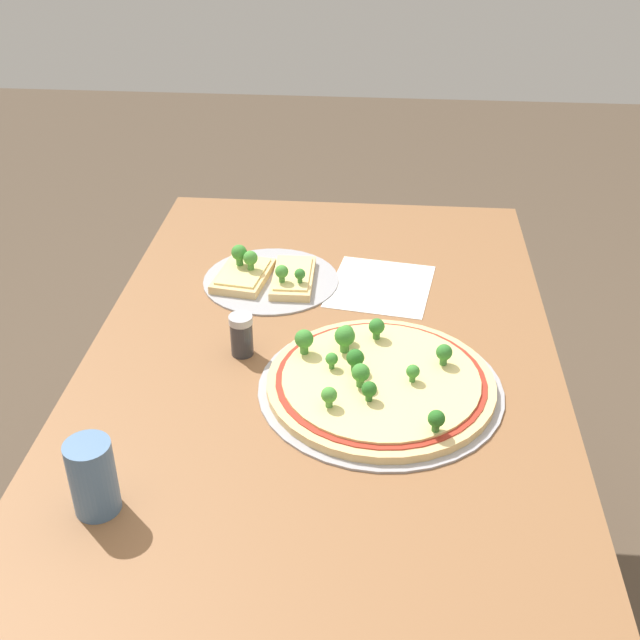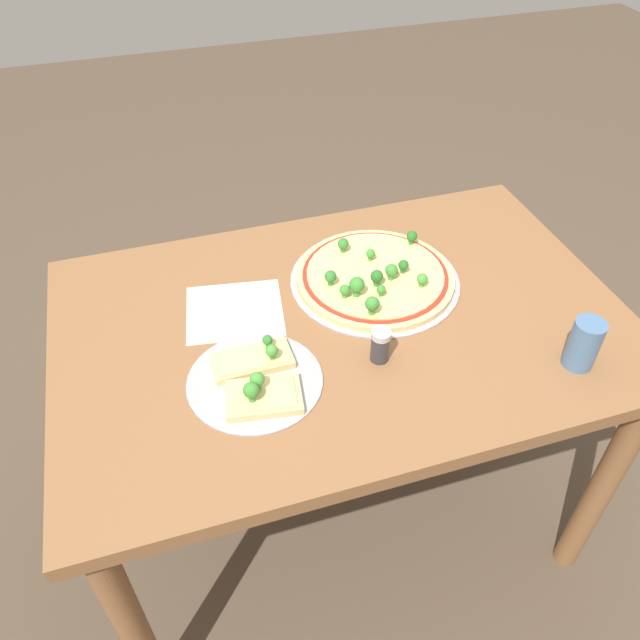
{
  "view_description": "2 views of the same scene",
  "coord_description": "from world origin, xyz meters",
  "px_view_note": "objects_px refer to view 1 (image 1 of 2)",
  "views": [
    {
      "loc": [
        1.15,
        0.09,
        1.53
      ],
      "look_at": [
        -0.06,
        -0.01,
        0.77
      ],
      "focal_mm": 45.0,
      "sensor_mm": 36.0,
      "label": 1
    },
    {
      "loc": [
        -0.35,
        -0.94,
        1.67
      ],
      "look_at": [
        -0.06,
        -0.01,
        0.77
      ],
      "focal_mm": 35.0,
      "sensor_mm": 36.0,
      "label": 2
    }
  ],
  "objects_px": {
    "condiment_shaker": "(242,335)",
    "drinking_cup": "(93,477)",
    "pizza_tray_slice": "(268,276)",
    "dining_table": "(323,394)",
    "pizza_tray_whole": "(379,382)"
  },
  "relations": [
    {
      "from": "dining_table",
      "to": "drinking_cup",
      "type": "relative_size",
      "value": 11.24
    },
    {
      "from": "pizza_tray_whole",
      "to": "pizza_tray_slice",
      "type": "distance_m",
      "value": 0.4
    },
    {
      "from": "drinking_cup",
      "to": "pizza_tray_slice",
      "type": "bearing_deg",
      "value": 167.53
    },
    {
      "from": "dining_table",
      "to": "pizza_tray_slice",
      "type": "distance_m",
      "value": 0.28
    },
    {
      "from": "pizza_tray_slice",
      "to": "condiment_shaker",
      "type": "relative_size",
      "value": 3.58
    },
    {
      "from": "pizza_tray_whole",
      "to": "condiment_shaker",
      "type": "relative_size",
      "value": 5.26
    },
    {
      "from": "pizza_tray_whole",
      "to": "drinking_cup",
      "type": "bearing_deg",
      "value": -51.13
    },
    {
      "from": "pizza_tray_whole",
      "to": "condiment_shaker",
      "type": "distance_m",
      "value": 0.25
    },
    {
      "from": "pizza_tray_slice",
      "to": "drinking_cup",
      "type": "xyz_separation_m",
      "value": [
        0.63,
        -0.14,
        0.04
      ]
    },
    {
      "from": "dining_table",
      "to": "pizza_tray_whole",
      "type": "xyz_separation_m",
      "value": [
        0.11,
        0.1,
        0.12
      ]
    },
    {
      "from": "condiment_shaker",
      "to": "drinking_cup",
      "type": "bearing_deg",
      "value": -19.19
    },
    {
      "from": "pizza_tray_whole",
      "to": "pizza_tray_slice",
      "type": "xyz_separation_m",
      "value": [
        -0.33,
        -0.23,
        -0.0
      ]
    },
    {
      "from": "pizza_tray_slice",
      "to": "drinking_cup",
      "type": "height_order",
      "value": "drinking_cup"
    },
    {
      "from": "pizza_tray_slice",
      "to": "drinking_cup",
      "type": "distance_m",
      "value": 0.64
    },
    {
      "from": "dining_table",
      "to": "pizza_tray_slice",
      "type": "xyz_separation_m",
      "value": [
        -0.22,
        -0.13,
        0.12
      ]
    }
  ]
}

